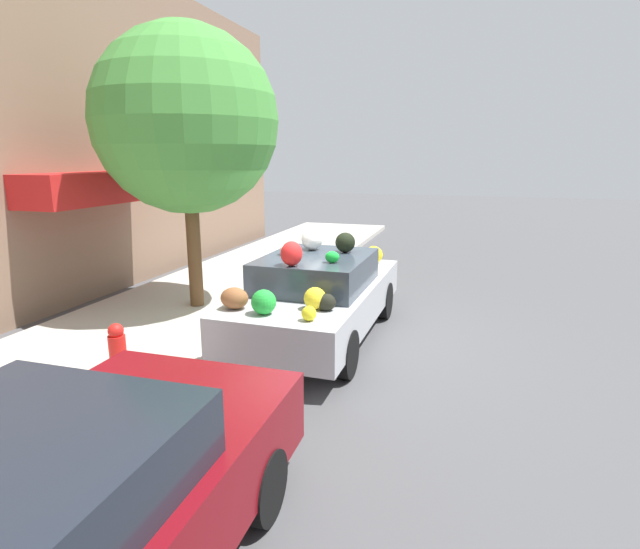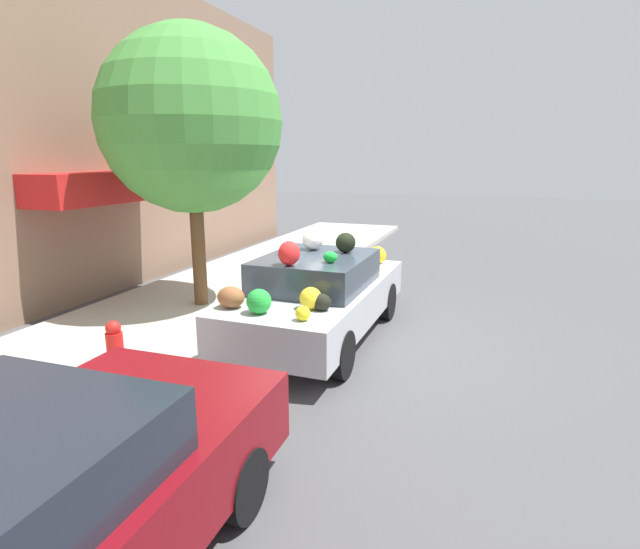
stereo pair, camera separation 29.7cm
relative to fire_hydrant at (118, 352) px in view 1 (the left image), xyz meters
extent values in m
plane|color=#4C4C4F|center=(2.39, -1.73, -0.48)|extent=(60.00, 60.00, 0.00)
cube|color=#B2ADA3|center=(2.39, 0.97, -0.41)|extent=(24.00, 3.20, 0.13)
cube|color=#846651|center=(2.39, 3.22, 2.76)|extent=(18.00, 0.30, 6.47)
cube|color=red|center=(2.93, 2.62, 1.70)|extent=(2.94, 0.90, 0.55)
cylinder|color=brown|center=(2.98, 0.73, 0.70)|extent=(0.24, 0.24, 2.09)
sphere|color=#47933D|center=(2.98, 0.73, 2.82)|extent=(3.05, 3.05, 3.05)
cylinder|color=red|center=(0.00, 0.00, -0.07)|extent=(0.20, 0.20, 0.55)
sphere|color=red|center=(0.00, 0.00, 0.26)|extent=(0.18, 0.18, 0.18)
cube|color=#B7BABF|center=(2.39, -1.75, 0.11)|extent=(4.07, 1.72, 0.55)
cube|color=#333D47|center=(2.23, -1.75, 0.61)|extent=(1.84, 1.49, 0.45)
cylinder|color=black|center=(3.66, -1.01, -0.16)|extent=(0.63, 0.19, 0.62)
cylinder|color=black|center=(3.64, -2.53, -0.16)|extent=(0.63, 0.19, 0.62)
cylinder|color=black|center=(1.15, -0.98, -0.16)|extent=(0.63, 0.19, 0.62)
cylinder|color=black|center=(1.12, -2.50, -0.16)|extent=(0.63, 0.19, 0.62)
sphere|color=yellow|center=(0.68, -2.16, 0.48)|extent=(0.25, 0.25, 0.18)
ellipsoid|color=yellow|center=(4.09, -2.23, 0.54)|extent=(0.34, 0.40, 0.30)
ellipsoid|color=black|center=(1.12, -2.23, 0.50)|extent=(0.22, 0.26, 0.21)
ellipsoid|color=red|center=(1.50, -1.64, 1.00)|extent=(0.33, 0.31, 0.33)
ellipsoid|color=white|center=(2.15, -1.35, 0.92)|extent=(0.43, 0.43, 0.16)
ellipsoid|color=green|center=(1.83, -2.10, 0.92)|extent=(0.16, 0.20, 0.16)
sphere|color=black|center=(2.62, -2.08, 0.99)|extent=(0.38, 0.38, 0.30)
sphere|color=white|center=(2.66, -1.54, 1.00)|extent=(0.40, 0.40, 0.33)
ellipsoid|color=red|center=(3.60, -2.00, 0.52)|extent=(0.43, 0.41, 0.26)
sphere|color=green|center=(3.80, -1.42, 0.54)|extent=(0.41, 0.41, 0.30)
ellipsoid|color=brown|center=(0.86, -1.11, 0.52)|extent=(0.40, 0.44, 0.27)
ellipsoid|color=green|center=(3.52, -1.29, 0.51)|extent=(0.38, 0.37, 0.25)
sphere|color=purple|center=(3.26, -1.16, 0.54)|extent=(0.43, 0.43, 0.30)
sphere|color=yellow|center=(1.12, -2.09, 0.53)|extent=(0.39, 0.39, 0.28)
sphere|color=orange|center=(3.61, -1.23, 0.53)|extent=(0.32, 0.32, 0.28)
sphere|color=green|center=(0.75, -1.56, 0.54)|extent=(0.37, 0.37, 0.30)
cube|color=maroon|center=(-2.76, -1.70, 0.11)|extent=(4.02, 1.90, 0.61)
cylinder|color=black|center=(-1.54, -0.84, -0.19)|extent=(0.57, 0.19, 0.57)
cylinder|color=black|center=(-1.51, -2.53, -0.19)|extent=(0.57, 0.19, 0.57)
camera|label=1|loc=(-4.55, -3.92, 2.25)|focal=28.00mm
camera|label=2|loc=(-4.45, -4.20, 2.25)|focal=28.00mm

